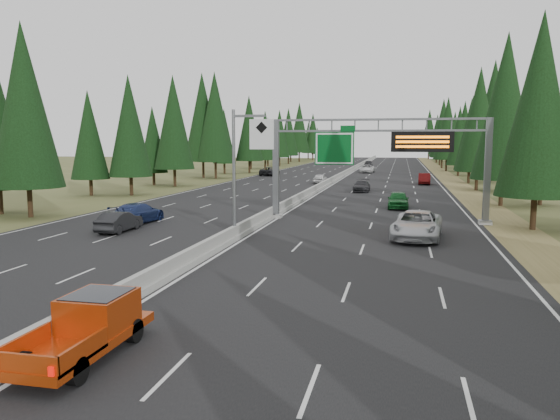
{
  "coord_description": "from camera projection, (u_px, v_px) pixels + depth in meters",
  "views": [
    {
      "loc": [
        10.05,
        -7.14,
        6.12
      ],
      "look_at": [
        4.02,
        20.0,
        2.65
      ],
      "focal_mm": 35.0,
      "sensor_mm": 36.0,
      "label": 1
    }
  ],
  "objects": [
    {
      "name": "road",
      "position": [
        337.0,
        180.0,
        87.32
      ],
      "size": [
        32.0,
        260.0,
        0.08
      ],
      "primitive_type": "cube",
      "color": "black",
      "rests_on": "ground"
    },
    {
      "name": "car_ahead_dkgrey",
      "position": [
        362.0,
        186.0,
        66.77
      ],
      "size": [
        1.97,
        4.78,
        1.38
      ],
      "primitive_type": "imported",
      "rotation": [
        0.0,
        0.0,
        0.01
      ],
      "color": "black",
      "rests_on": "road"
    },
    {
      "name": "car_onc_far",
      "position": [
        270.0,
        171.0,
        98.6
      ],
      "size": [
        2.97,
        5.78,
        1.56
      ],
      "primitive_type": "imported",
      "rotation": [
        0.0,
        0.0,
        3.07
      ],
      "color": "black",
      "rests_on": "road"
    },
    {
      "name": "silver_minivan",
      "position": [
        417.0,
        225.0,
        34.22
      ],
      "size": [
        3.49,
        6.49,
        1.73
      ],
      "primitive_type": "imported",
      "rotation": [
        0.0,
        0.0,
        -0.1
      ],
      "color": "silver",
      "rests_on": "road"
    },
    {
      "name": "car_onc_near",
      "position": [
        119.0,
        222.0,
        36.88
      ],
      "size": [
        1.49,
        4.2,
        1.38
      ],
      "primitive_type": "imported",
      "rotation": [
        0.0,
        0.0,
        3.15
      ],
      "color": "black",
      "rests_on": "road"
    },
    {
      "name": "car_ahead_green",
      "position": [
        398.0,
        200.0,
        49.93
      ],
      "size": [
        1.87,
        4.6,
        1.56
      ],
      "primitive_type": "imported",
      "rotation": [
        0.0,
        0.0,
        0.01
      ],
      "color": "#155D23",
      "rests_on": "road"
    },
    {
      "name": "hov_sign_pole",
      "position": [
        243.0,
        165.0,
        33.31
      ],
      "size": [
        2.8,
        0.5,
        8.0
      ],
      "color": "slate",
      "rests_on": "road"
    },
    {
      "name": "car_ahead_far",
      "position": [
        368.0,
        164.0,
        132.53
      ],
      "size": [
        1.97,
        4.71,
        1.59
      ],
      "primitive_type": "imported",
      "rotation": [
        0.0,
        0.0,
        -0.02
      ],
      "color": "black",
      "rests_on": "road"
    },
    {
      "name": "shoulder_right",
      "position": [
        453.0,
        182.0,
        83.48
      ],
      "size": [
        3.6,
        260.0,
        0.06
      ],
      "primitive_type": "cube",
      "color": "olive",
      "rests_on": "ground"
    },
    {
      "name": "median_barrier",
      "position": [
        337.0,
        178.0,
        87.27
      ],
      "size": [
        0.7,
        260.0,
        0.85
      ],
      "color": "gray",
      "rests_on": "road"
    },
    {
      "name": "car_onc_blue",
      "position": [
        138.0,
        213.0,
        40.76
      ],
      "size": [
        2.36,
        5.38,
        1.54
      ],
      "primitive_type": "imported",
      "rotation": [
        0.0,
        0.0,
        3.1
      ],
      "color": "navy",
      "rests_on": "road"
    },
    {
      "name": "tree_row_left",
      "position": [
        172.0,
        120.0,
        76.95
      ],
      "size": [
        11.7,
        240.09,
        18.81
      ],
      "color": "black",
      "rests_on": "ground"
    },
    {
      "name": "car_ahead_white",
      "position": [
        367.0,
        169.0,
        107.58
      ],
      "size": [
        2.72,
        5.67,
        1.56
      ],
      "primitive_type": "imported",
      "rotation": [
        0.0,
        0.0,
        -0.02
      ],
      "color": "silver",
      "rests_on": "road"
    },
    {
      "name": "sign_gantry",
      "position": [
        386.0,
        153.0,
        41.05
      ],
      "size": [
        16.75,
        0.98,
        7.8
      ],
      "color": "slate",
      "rests_on": "road"
    },
    {
      "name": "tree_row_right",
      "position": [
        493.0,
        119.0,
        73.38
      ],
      "size": [
        11.78,
        242.21,
        18.77
      ],
      "color": "black",
      "rests_on": "ground"
    },
    {
      "name": "car_ahead_dkred",
      "position": [
        424.0,
        179.0,
        78.24
      ],
      "size": [
        1.83,
        4.82,
        1.57
      ],
      "primitive_type": "imported",
      "rotation": [
        0.0,
        0.0,
        -0.04
      ],
      "color": "#5B0D0D",
      "rests_on": "road"
    },
    {
      "name": "shoulder_left",
      "position": [
        231.0,
        179.0,
        91.16
      ],
      "size": [
        3.6,
        260.0,
        0.06
      ],
      "primitive_type": "cube",
      "color": "#475126",
      "rests_on": "ground"
    },
    {
      "name": "car_onc_white",
      "position": [
        320.0,
        179.0,
        79.91
      ],
      "size": [
        1.88,
        4.2,
        1.4
      ],
      "primitive_type": "imported",
      "rotation": [
        0.0,
        0.0,
        3.09
      ],
      "color": "silver",
      "rests_on": "road"
    },
    {
      "name": "red_pickup",
      "position": [
        91.0,
        322.0,
        15.6
      ],
      "size": [
        1.82,
        5.1,
        1.66
      ],
      "color": "black",
      "rests_on": "road"
    }
  ]
}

